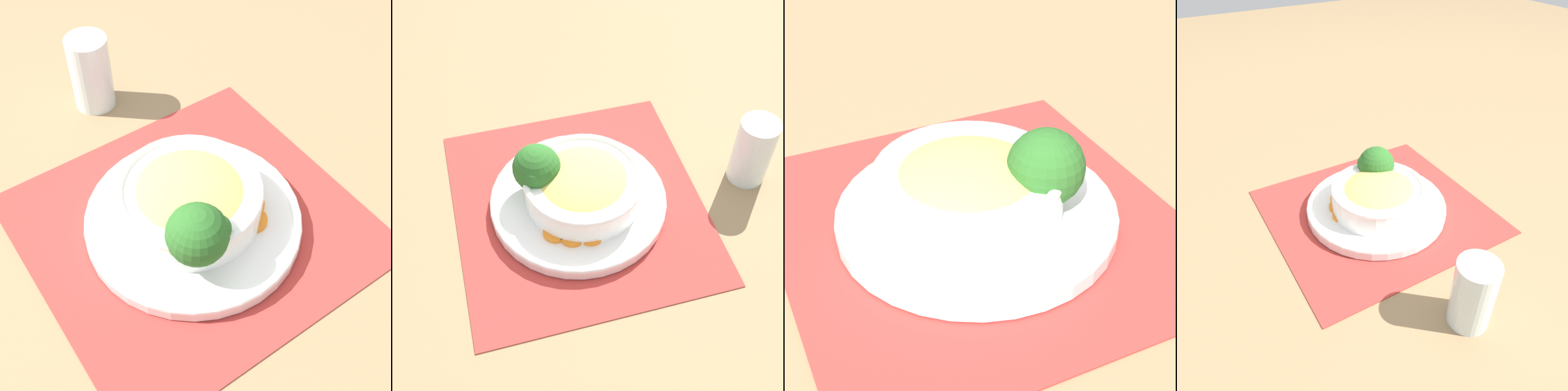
{
  "view_description": "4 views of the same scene",
  "coord_description": "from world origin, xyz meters",
  "views": [
    {
      "loc": [
        0.24,
        0.35,
        0.59
      ],
      "look_at": [
        -0.01,
        -0.02,
        0.04
      ],
      "focal_mm": 50.0,
      "sensor_mm": 36.0,
      "label": 1
    },
    {
      "loc": [
        -0.53,
        0.13,
        0.7
      ],
      "look_at": [
        -0.02,
        -0.01,
        0.04
      ],
      "focal_mm": 50.0,
      "sensor_mm": 36.0,
      "label": 2
    },
    {
      "loc": [
        0.48,
        -0.22,
        0.41
      ],
      "look_at": [
        0.01,
        0.0,
        0.04
      ],
      "focal_mm": 60.0,
      "sensor_mm": 36.0,
      "label": 3
    },
    {
      "loc": [
        -0.31,
        -0.52,
        0.51
      ],
      "look_at": [
        -0.01,
        0.0,
        0.04
      ],
      "focal_mm": 35.0,
      "sensor_mm": 36.0,
      "label": 4
    }
  ],
  "objects": [
    {
      "name": "water_glass",
      "position": [
        -0.01,
        -0.29,
        0.05
      ],
      "size": [
        0.06,
        0.06,
        0.12
      ],
      "color": "silver",
      "rests_on": "ground_plane"
    },
    {
      "name": "placemat",
      "position": [
        0.0,
        0.0,
        0.0
      ],
      "size": [
        0.42,
        0.4,
        0.0
      ],
      "color": "#B2332D",
      "rests_on": "ground_plane"
    },
    {
      "name": "carrot_slice_middle",
      "position": [
        -0.07,
        0.03,
        0.02
      ],
      "size": [
        0.04,
        0.04,
        0.01
      ],
      "color": "orange",
      "rests_on": "plate"
    },
    {
      "name": "plate",
      "position": [
        0.0,
        0.0,
        0.02
      ],
      "size": [
        0.28,
        0.28,
        0.02
      ],
      "color": "white",
      "rests_on": "placemat"
    },
    {
      "name": "broccoli_floret",
      "position": [
        0.03,
        0.06,
        0.07
      ],
      "size": [
        0.08,
        0.08,
        0.09
      ],
      "color": "#84AD5B",
      "rests_on": "plate"
    },
    {
      "name": "ground_plane",
      "position": [
        0.0,
        0.0,
        0.0
      ],
      "size": [
        4.0,
        4.0,
        0.0
      ],
      "primitive_type": "plane",
      "color": "#8C704C"
    },
    {
      "name": "carrot_slice_near",
      "position": [
        -0.06,
        0.05,
        0.02
      ],
      "size": [
        0.04,
        0.04,
        0.01
      ],
      "color": "orange",
      "rests_on": "plate"
    },
    {
      "name": "carrot_slice_far",
      "position": [
        -0.08,
        0.0,
        0.02
      ],
      "size": [
        0.04,
        0.04,
        0.01
      ],
      "color": "orange",
      "rests_on": "plate"
    },
    {
      "name": "bowl",
      "position": [
        -0.0,
        -0.01,
        0.05
      ],
      "size": [
        0.19,
        0.19,
        0.06
      ],
      "color": "white",
      "rests_on": "plate"
    }
  ]
}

